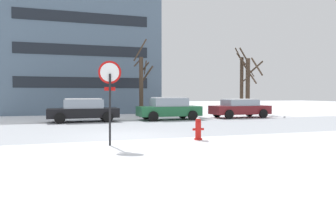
% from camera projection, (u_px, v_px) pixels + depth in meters
% --- Properties ---
extents(ground_plane, '(120.00, 120.00, 0.00)m').
position_uv_depth(ground_plane, '(127.00, 136.00, 13.06)').
color(ground_plane, white).
extents(road_surface, '(80.00, 8.01, 0.00)m').
position_uv_depth(road_surface, '(116.00, 129.00, 15.92)').
color(road_surface, '#B7BCC4').
rests_on(road_surface, ground).
extents(stop_sign, '(0.74, 0.20, 2.83)m').
position_uv_depth(stop_sign, '(110.00, 86.00, 10.63)').
color(stop_sign, black).
rests_on(stop_sign, ground).
extents(fire_hydrant, '(0.44, 0.30, 0.86)m').
position_uv_depth(fire_hydrant, '(198.00, 128.00, 12.07)').
color(fire_hydrant, red).
rests_on(fire_hydrant, ground).
extents(parked_car_black, '(4.33, 2.10, 1.46)m').
position_uv_depth(parked_car_black, '(83.00, 110.00, 19.97)').
color(parked_car_black, black).
rests_on(parked_car_black, ground).
extents(parked_car_green, '(4.22, 2.07, 1.52)m').
position_uv_depth(parked_car_green, '(169.00, 108.00, 21.54)').
color(parked_car_green, '#1E6038').
rests_on(parked_car_green, ground).
extents(parked_car_maroon, '(4.36, 2.07, 1.38)m').
position_uv_depth(parked_car_maroon, '(240.00, 108.00, 23.54)').
color(parked_car_maroon, maroon).
rests_on(parked_car_maroon, ground).
extents(tree_far_right, '(1.43, 1.26, 5.98)m').
position_uv_depth(tree_far_right, '(142.00, 83.00, 24.13)').
color(tree_far_right, '#423326').
rests_on(tree_far_right, ground).
extents(tree_far_left, '(1.69, 2.36, 4.77)m').
position_uv_depth(tree_far_left, '(249.00, 84.00, 27.22)').
color(tree_far_left, '#423326').
rests_on(tree_far_left, ground).
extents(tree_far_mid, '(1.55, 1.18, 5.81)m').
position_uv_depth(tree_far_mid, '(242.00, 82.00, 28.01)').
color(tree_far_mid, '#423326').
rests_on(tree_far_mid, ground).
extents(building_far_left, '(13.58, 11.64, 10.88)m').
position_uv_depth(building_far_left, '(81.00, 57.00, 32.19)').
color(building_far_left, slate).
rests_on(building_far_left, ground).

